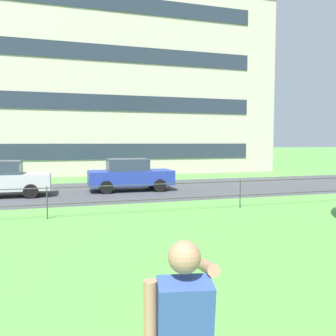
% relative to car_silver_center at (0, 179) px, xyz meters
% --- Properties ---
extents(street_strip, '(80.00, 7.71, 0.01)m').
position_rel_car_silver_center_xyz_m(street_strip, '(2.04, 0.56, -0.77)').
color(street_strip, '#424247').
rests_on(street_strip, ground).
extents(park_fence, '(38.94, 0.04, 1.00)m').
position_rel_car_silver_center_xyz_m(park_fence, '(2.04, -5.29, -0.10)').
color(park_fence, '#333833').
rests_on(park_fence, ground).
extents(car_silver_center, '(4.03, 1.87, 1.54)m').
position_rel_car_silver_center_xyz_m(car_silver_center, '(0.00, 0.00, 0.00)').
color(car_silver_center, '#B7BABF').
rests_on(car_silver_center, ground).
extents(car_blue_far_left, '(4.04, 1.88, 1.54)m').
position_rel_car_silver_center_xyz_m(car_blue_far_left, '(5.65, 0.34, 0.00)').
color(car_blue_far_left, '#233899').
rests_on(car_blue_far_left, ground).
extents(apartment_building_background, '(31.12, 15.30, 13.88)m').
position_rel_car_silver_center_xyz_m(apartment_building_background, '(3.44, 16.03, 6.16)').
color(apartment_building_background, beige).
rests_on(apartment_building_background, ground).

